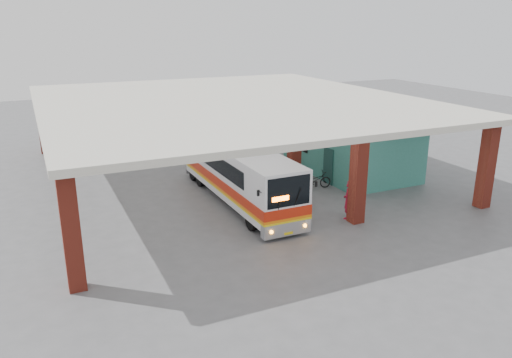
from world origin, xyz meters
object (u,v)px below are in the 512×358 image
Objects in this scene: pedestrian at (348,200)px; coach_bus at (238,172)px; red_chair at (291,165)px; motorcycle at (315,180)px.

coach_bus is at bearing -85.18° from pedestrian.
coach_bus reaches higher than pedestrian.
red_chair is at bearing 35.48° from coach_bus.
motorcycle reaches higher than red_chair.
coach_bus is at bearing -140.71° from red_chair.
motorcycle is (4.70, 0.07, -1.09)m from coach_bus.
red_chair is (1.40, 8.18, -0.58)m from pedestrian.
motorcycle is 1.01× the size of pedestrian.
coach_bus is 5.88× the size of pedestrian.
motorcycle is 3.76m from red_chair.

